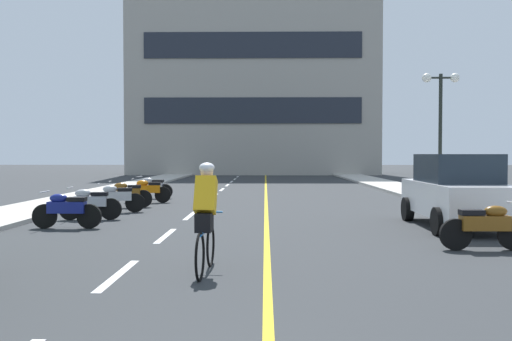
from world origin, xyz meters
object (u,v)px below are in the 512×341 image
object	(u,v)px
motorcycle_7	(148,190)
motorcycle_2	(485,225)
parked_car_near	(456,191)
cyclist_rider	(206,215)
motorcycle_4	(90,203)
motorcycle_6	(126,194)
motorcycle_5	(116,198)
motorcycle_8	(152,187)
motorcycle_3	(66,209)
street_lamp_mid	(441,106)

from	to	relation	value
motorcycle_7	motorcycle_2	bearing A→B (deg)	-49.51
parked_car_near	cyclist_rider	size ratio (longest dim) A/B	2.38
motorcycle_4	motorcycle_6	bearing A→B (deg)	87.90
motorcycle_5	motorcycle_8	bearing A→B (deg)	90.15
motorcycle_2	cyclist_rider	xyz separation A→B (m)	(-5.08, -2.03, 0.41)
motorcycle_5	motorcycle_6	xyz separation A→B (m)	(-0.09, 1.61, 0.00)
motorcycle_3	motorcycle_4	distance (m)	1.75
parked_car_near	motorcycle_5	size ratio (longest dim) A/B	2.51
street_lamp_mid	motorcycle_2	xyz separation A→B (m)	(-2.71, -11.35, -3.23)
motorcycle_8	motorcycle_3	bearing A→B (deg)	-91.43
motorcycle_8	cyclist_rider	bearing A→B (deg)	-75.20
motorcycle_3	motorcycle_5	size ratio (longest dim) A/B	1.01
cyclist_rider	motorcycle_7	bearing A→B (deg)	106.07
motorcycle_2	motorcycle_6	size ratio (longest dim) A/B	1.01
motorcycle_2	motorcycle_3	size ratio (longest dim) A/B	1.00
parked_car_near	motorcycle_3	xyz separation A→B (m)	(-9.59, -0.33, -0.44)
motorcycle_2	motorcycle_7	distance (m)	13.16
motorcycle_4	motorcycle_5	bearing A→B (deg)	83.37
motorcycle_3	motorcycle_8	size ratio (longest dim) A/B	1.00
parked_car_near	motorcycle_4	world-z (taller)	parked_car_near
motorcycle_6	motorcycle_8	distance (m)	3.88
motorcycle_3	motorcycle_8	distance (m)	9.13
motorcycle_3	cyclist_rider	xyz separation A→B (m)	(3.95, -4.95, 0.41)
parked_car_near	motorcycle_2	size ratio (longest dim) A/B	2.48
motorcycle_4	motorcycle_8	xyz separation A→B (m)	(0.20, 7.38, 0.00)
motorcycle_2	cyclist_rider	size ratio (longest dim) A/B	0.96
motorcycle_2	motorcycle_4	size ratio (longest dim) A/B	1.00
motorcycle_4	motorcycle_7	world-z (taller)	same
motorcycle_2	motorcycle_3	world-z (taller)	same
motorcycle_3	motorcycle_5	distance (m)	3.65
parked_car_near	motorcycle_4	size ratio (longest dim) A/B	2.48
street_lamp_mid	parked_car_near	bearing A→B (deg)	-104.79
motorcycle_4	cyclist_rider	world-z (taller)	cyclist_rider
parked_car_near	motorcycle_3	world-z (taller)	parked_car_near
parked_car_near	motorcycle_2	world-z (taller)	parked_car_near
motorcycle_8	parked_car_near	bearing A→B (deg)	-43.21
motorcycle_4	parked_car_near	bearing A→B (deg)	-8.44
motorcycle_6	motorcycle_4	bearing A→B (deg)	-92.10
motorcycle_4	motorcycle_3	bearing A→B (deg)	-90.75
motorcycle_5	motorcycle_8	xyz separation A→B (m)	(-0.01, 5.49, 0.00)
motorcycle_8	motorcycle_4	bearing A→B (deg)	-91.59
street_lamp_mid	motorcycle_7	xyz separation A→B (m)	(-11.26, -1.34, -3.23)
street_lamp_mid	motorcycle_6	distance (m)	12.44
motorcycle_6	street_lamp_mid	bearing A→B (deg)	15.39
motorcycle_5	street_lamp_mid	bearing A→B (deg)	22.67
motorcycle_3	cyclist_rider	bearing A→B (deg)	-51.43
street_lamp_mid	cyclist_rider	xyz separation A→B (m)	(-7.78, -13.38, -2.82)
motorcycle_6	motorcycle_8	xyz separation A→B (m)	(0.08, 3.88, 0.00)
motorcycle_5	motorcycle_8	distance (m)	5.49
parked_car_near	motorcycle_3	size ratio (longest dim) A/B	2.48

